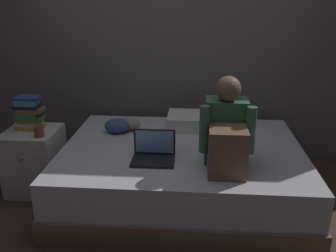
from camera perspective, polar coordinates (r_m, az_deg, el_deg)
ground_plane at (r=2.99m, az=-2.05°, el=-13.76°), size 8.00×8.00×0.00m
wall_back at (r=3.69m, az=-0.17°, el=15.25°), size 5.60×0.10×2.70m
bed at (r=3.12m, az=2.20°, el=-7.25°), size 2.00×1.50×0.47m
nightstand at (r=3.42m, az=-20.16°, el=-5.09°), size 0.44×0.46×0.56m
person_sitting at (r=2.62m, az=9.15°, el=-1.22°), size 0.39×0.44×0.66m
laptop at (r=2.76m, az=-2.26°, el=-4.23°), size 0.32×0.23×0.22m
pillow at (r=3.41m, az=4.70°, el=0.76°), size 0.56×0.36×0.13m
book_stack at (r=3.33m, az=-20.94°, el=1.91°), size 0.23×0.16×0.29m
mug at (r=3.15m, az=-19.58°, el=-0.80°), size 0.08×0.08×0.09m
clothes_pile at (r=3.34m, az=-7.09°, el=0.15°), size 0.31×0.26×0.13m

